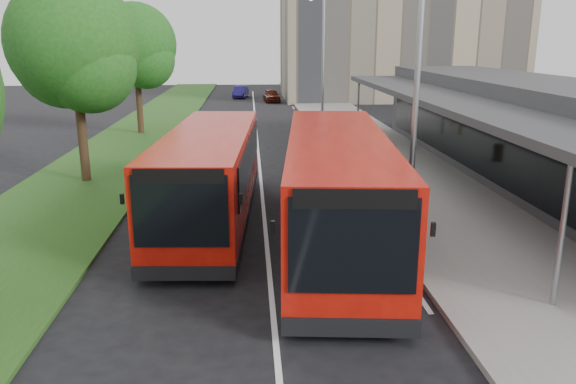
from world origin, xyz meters
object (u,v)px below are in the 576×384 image
bollard (341,126)px  bus_second (210,176)px  litter_bin (390,154)px  bus_main (337,190)px  car_near (272,95)px  tree_mid (74,51)px  lamp_post_near (415,71)px  tree_far (136,50)px  lamp_post_far (322,54)px  car_far (241,92)px

bollard → bus_second: bearing=-113.4°
bollard → litter_bin: bearing=-82.1°
bus_main → car_near: size_ratio=3.23×
tree_mid → bus_second: tree_mid is taller
lamp_post_near → car_near: lamp_post_near is taller
tree_far → lamp_post_near: (11.13, -19.05, -0.25)m
bollard → car_near: bearing=99.0°
tree_far → litter_bin: tree_far is taller
tree_mid → car_near: (8.69, 29.94, -4.53)m
tree_mid → lamp_post_near: bearing=-32.4°
tree_far → bus_second: 18.56m
tree_mid → car_near: bearing=73.8°
car_near → bus_second: bearing=-99.1°
lamp_post_far → litter_bin: lamp_post_far is taller
tree_far → car_far: size_ratio=2.25×
tree_mid → car_far: tree_mid is taller
lamp_post_far → car_near: (-2.44, 16.99, -4.13)m
tree_far → lamp_post_far: size_ratio=0.96×
bus_second → tree_far: bearing=110.8°
tree_mid → tree_far: (0.00, 12.00, -0.15)m
litter_bin → car_near: 28.10m
tree_mid → bus_second: bearing=-45.4°
litter_bin → bollard: size_ratio=0.74×
lamp_post_far → car_far: (-5.35, 20.93, -4.15)m
litter_bin → bollard: bearing=97.9°
tree_far → lamp_post_far: lamp_post_far is taller
bus_main → car_far: bus_main is taller
tree_mid → litter_bin: size_ratio=9.93×
tree_far → bus_main: (8.93, -19.84, -3.39)m
bollard → lamp_post_far: bearing=103.3°
lamp_post_near → bollard: (0.76, 16.78, -4.03)m
tree_far → litter_bin: 16.85m
car_far → lamp_post_near: bearing=-74.5°
lamp_post_near → car_far: (-5.35, 40.93, -4.15)m
tree_far → tree_mid: bearing=-90.0°
car_near → car_far: (-2.91, 3.94, -0.02)m
lamp_post_far → bus_second: bearing=-107.5°
bus_main → car_far: bearing=100.1°
tree_mid → bus_second: (5.35, -5.42, -3.65)m
bus_second → car_far: (0.43, 39.30, -0.90)m
tree_mid → bollard: 15.99m
car_near → tree_mid: bearing=-109.9°
bus_second → lamp_post_near: bearing=-12.1°
litter_bin → bus_main: bearing=-111.9°
tree_far → car_far: bearing=75.2°
lamp_post_far → car_far: size_ratio=2.34×
bus_main → car_near: 37.79m
litter_bin → tree_far: bearing=142.8°
tree_far → bus_second: tree_far is taller
bus_second → lamp_post_far: bearing=76.2°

